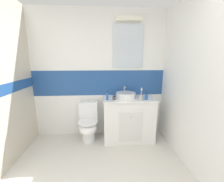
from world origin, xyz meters
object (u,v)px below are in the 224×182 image
(sink_basin, at_px, (126,95))
(toilet, at_px, (88,123))
(deodorant_spray_can, at_px, (107,96))
(hair_gel_jar, at_px, (114,98))
(soap_dispenser, at_px, (146,97))
(toothbrush_cup, at_px, (141,97))

(sink_basin, xyz_separation_m, toilet, (-0.73, -0.04, -0.55))
(deodorant_spray_can, distance_m, hair_gel_jar, 0.13)
(soap_dispenser, height_order, deodorant_spray_can, deodorant_spray_can)
(soap_dispenser, bearing_deg, toothbrush_cup, -177.97)
(soap_dispenser, bearing_deg, toilet, 172.12)
(toilet, xyz_separation_m, deodorant_spray_can, (0.37, -0.13, 0.57))
(toothbrush_cup, xyz_separation_m, soap_dispenser, (0.10, 0.00, -0.01))
(hair_gel_jar, bearing_deg, toilet, 166.20)
(toilet, distance_m, deodorant_spray_can, 0.69)
(hair_gel_jar, bearing_deg, deodorant_spray_can, -177.70)
(toothbrush_cup, bearing_deg, deodorant_spray_can, 177.56)
(sink_basin, height_order, toilet, sink_basin)
(toilet, height_order, hair_gel_jar, hair_gel_jar)
(deodorant_spray_can, xyz_separation_m, hair_gel_jar, (0.12, 0.00, -0.04))
(toothbrush_cup, xyz_separation_m, deodorant_spray_can, (-0.60, 0.03, 0.02))
(toilet, height_order, toothbrush_cup, toothbrush_cup)
(toothbrush_cup, bearing_deg, soap_dispenser, 2.03)
(toilet, relative_size, hair_gel_jar, 10.08)
(sink_basin, relative_size, toilet, 0.55)
(toothbrush_cup, relative_size, hair_gel_jar, 2.93)
(sink_basin, height_order, hair_gel_jar, sink_basin)
(sink_basin, height_order, toothbrush_cup, toothbrush_cup)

